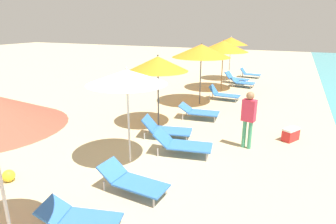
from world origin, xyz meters
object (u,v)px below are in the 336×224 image
Objects in this scene: lounger_sixth_shoreside at (242,82)px; umbrella_sixth at (223,46)px; lounger_fourth_inland at (166,129)px; lounger_farthest_inland at (236,78)px; lounger_third_inland at (132,180)px; lounger_third_shoreside at (182,144)px; lounger_second_shoreside at (79,218)px; beach_ball at (9,176)px; lounger_fourth_shoreside at (199,111)px; lounger_fifth_shoreside at (223,94)px; umbrella_third at (127,77)px; umbrella_fifth at (201,51)px; umbrella_farthest at (231,41)px; lounger_farthest_shoreside at (250,73)px; umbrella_fourth at (158,64)px; cooler_box at (291,134)px; person_walking_near at (249,115)px.

umbrella_sixth is at bearing -125.48° from lounger_sixth_shoreside.
lounger_fourth_inland is 9.29m from lounger_farthest_inland.
lounger_farthest_inland is at bearing 95.71° from lounger_third_inland.
lounger_third_inland is (-0.28, -2.15, -0.03)m from lounger_third_shoreside.
beach_ball is at bearing 152.47° from lounger_second_shoreside.
lounger_third_inland is 0.95× the size of lounger_fourth_inland.
lounger_fourth_inland reaches higher than lounger_second_shoreside.
lounger_fourth_shoreside is (-0.25, 5.21, 0.01)m from lounger_third_inland.
lounger_fifth_shoreside is (-0.06, 8.30, 0.01)m from lounger_third_inland.
umbrella_third is at bearing -107.06° from lounger_fourth_inland.
lounger_fifth_shoreside is (0.70, 7.12, -1.93)m from umbrella_third.
lounger_fifth_shoreside is 5.11× the size of beach_ball.
umbrella_third is 11.34m from lounger_farthest_inland.
umbrella_farthest is (-0.06, 6.09, 0.05)m from umbrella_fifth.
beach_ball is at bearing -95.96° from lounger_farthest_shoreside.
lounger_fifth_shoreside is at bearing 82.80° from lounger_third_shoreside.
umbrella_sixth is 2.90m from umbrella_farthest.
umbrella_farthest is at bearing 98.34° from lounger_third_inland.
beach_ball is at bearing -103.60° from umbrella_fifth.
lounger_fifth_shoreside reaches higher than lounger_fourth_inland.
lounger_farthest_shoreside is (0.85, 4.17, -2.00)m from umbrella_sixth.
umbrella_third is 1.85× the size of lounger_farthest_shoreside.
lounger_fourth_shoreside reaches higher than lounger_sixth_shoreside.
umbrella_third is 1.61× the size of lounger_fourth_shoreside.
lounger_farthest_shoreside is (0.94, 13.41, -1.95)m from umbrella_third.
umbrella_fourth reaches higher than lounger_fourth_inland.
umbrella_farthest reaches higher than umbrella_fourth.
lounger_farthest_shoreside reaches higher than lounger_sixth_shoreside.
umbrella_farthest is at bearing 85.68° from lounger_third_shoreside.
lounger_farthest_inland is (-0.55, 10.20, 0.01)m from lounger_third_shoreside.
lounger_fifth_shoreside reaches higher than lounger_farthest_shoreside.
beach_ball is at bearing -100.65° from umbrella_sixth.
cooler_box is (3.19, 5.74, -0.04)m from lounger_second_shoreside.
umbrella_third reaches higher than beach_ball.
lounger_farthest_shoreside is at bearing 20.47° from person_walking_near.
lounger_second_shoreside is 5.34× the size of beach_ball.
lounger_farthest_inland reaches higher than lounger_fifth_shoreside.
umbrella_farthest reaches higher than beach_ball.
cooler_box is at bearing -54.24° from lounger_farthest_inland.
lounger_third_shoreside reaches higher than cooler_box.
umbrella_farthest reaches higher than cooler_box.
lounger_fourth_inland is 4.38m from beach_ball.
umbrella_fourth is 1.48× the size of person_walking_near.
umbrella_farthest is at bearing 90.56° from umbrella_fifth.
lounger_third_inland is at bearing 163.27° from person_walking_near.
umbrella_farthest is (-0.90, 13.31, 2.08)m from lounger_third_inland.
umbrella_farthest is at bearing 90.67° from umbrella_third.
umbrella_fifth reaches higher than umbrella_third.
umbrella_sixth is at bearing -96.60° from lounger_farthest_shoreside.
lounger_fourth_shoreside is at bearing -73.38° from umbrella_fifth.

